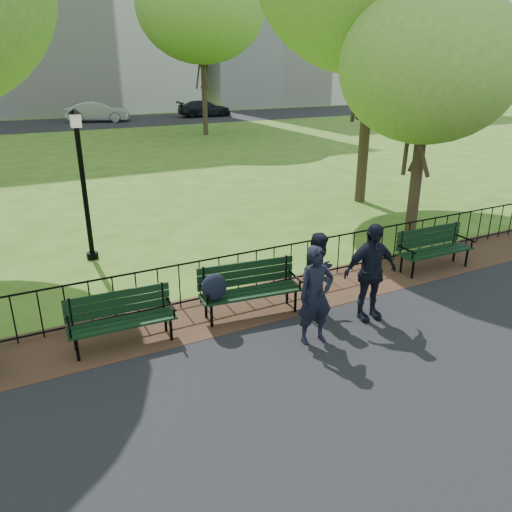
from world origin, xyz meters
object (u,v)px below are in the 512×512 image
person_left (316,295)px  person_mid (319,273)px  park_bench_left_a (121,313)px  tree_near_e (429,66)px  lamppost (83,181)px  tree_far_e (201,6)px  park_bench_main (232,285)px  park_bench_right_a (433,244)px  sedan_dark (205,109)px  person_right (370,272)px  sedan_silver (98,112)px

person_left → person_mid: size_ratio=1.08×
park_bench_left_a → tree_near_e: tree_near_e is taller
lamppost → tree_far_e: size_ratio=0.32×
park_bench_left_a → person_mid: 3.51m
park_bench_main → tree_far_e: 25.87m
park_bench_right_a → tree_far_e: (4.03, 23.20, 6.90)m
lamppost → sedan_dark: lamppost is taller
sedan_dark → person_right: bearing=167.2°
park_bench_left_a → sedan_silver: (6.30, 34.10, 0.23)m
park_bench_main → tree_far_e: (8.95, 23.30, 6.82)m
park_bench_left_a → sedan_dark: 37.36m
park_bench_main → sedan_dark: bearing=75.5°
park_bench_right_a → person_mid: bearing=-168.3°
person_left → person_mid: (0.65, 0.84, -0.06)m
lamppost → tree_near_e: bearing=-13.9°
sedan_silver → park_bench_main: bearing=-169.1°
person_mid → sedan_silver: 34.77m
park_bench_right_a → sedan_silver: bearing=93.0°
park_bench_left_a → lamppost: (0.28, 4.15, 1.31)m
person_mid → park_bench_main: bearing=138.0°
park_bench_right_a → person_right: person_right is taller
park_bench_left_a → sedan_silver: 34.68m
park_bench_main → lamppost: size_ratio=0.56×
lamppost → person_right: (3.83, -5.31, -0.96)m
person_left → sedan_silver: 35.67m
park_bench_left_a → sedan_dark: (15.24, 34.11, 0.13)m
person_mid → sedan_dark: person_mid is taller
person_right → sedan_dark: size_ratio=0.39×
park_bench_right_a → lamppost: 7.89m
park_bench_left_a → person_mid: bearing=-6.6°
park_bench_right_a → sedan_dark: size_ratio=0.39×
person_mid → tree_near_e: bearing=5.3°
tree_near_e → sedan_silver: size_ratio=1.31×
person_left → sedan_dark: 37.62m
tree_near_e → sedan_dark: bearing=77.8°
person_mid → sedan_dark: 36.61m
lamppost → person_right: size_ratio=1.93×
park_bench_left_a → person_left: 3.15m
sedan_silver → sedan_dark: size_ratio=1.02×
lamppost → person_right: 6.62m
person_left → sedan_dark: (12.43, 35.51, -0.16)m
park_bench_main → person_right: person_right is taller
tree_near_e → sedan_silver: bearing=93.6°
tree_far_e → sedan_silver: (-4.61, 10.87, -6.70)m
park_bench_right_a → sedan_silver: size_ratio=0.39×
park_bench_right_a → tree_far_e: 24.54m
park_bench_right_a → person_left: size_ratio=1.10×
park_bench_main → person_right: bearing=-20.2°
person_left → person_right: bearing=17.2°
park_bench_left_a → person_mid: person_mid is taller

